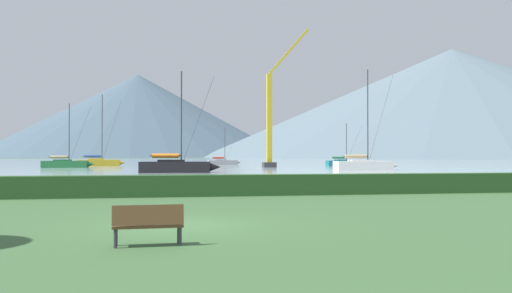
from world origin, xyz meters
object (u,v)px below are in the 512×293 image
at_px(sailboat_slip_3, 99,162).
at_px(park_bench_near_path, 148,223).
at_px(sailboat_slip_0, 364,165).
at_px(sailboat_slip_6, 66,163).
at_px(sailboat_slip_1, 176,166).
at_px(sailboat_slip_2, 344,163).
at_px(sailboat_slip_5, 223,162).
at_px(dock_crane, 271,123).

bearing_deg(sailboat_slip_3, park_bench_near_path, -91.08).
xyz_separation_m(sailboat_slip_0, sailboat_slip_6, (-40.56, 20.97, -0.08)).
bearing_deg(sailboat_slip_0, sailboat_slip_1, -167.77).
distance_m(sailboat_slip_0, sailboat_slip_2, 26.26).
bearing_deg(sailboat_slip_3, sailboat_slip_2, -15.20).
xyz_separation_m(sailboat_slip_1, sailboat_slip_2, (30.60, 30.33, -0.18)).
relative_size(sailboat_slip_2, sailboat_slip_5, 1.04).
relative_size(sailboat_slip_1, sailboat_slip_5, 1.58).
bearing_deg(sailboat_slip_6, sailboat_slip_1, -57.04).
bearing_deg(dock_crane, park_bench_near_path, -103.88).
relative_size(sailboat_slip_1, sailboat_slip_3, 0.92).
height_order(sailboat_slip_1, dock_crane, dock_crane).
distance_m(sailboat_slip_5, sailboat_slip_6, 32.01).
distance_m(sailboat_slip_0, sailboat_slip_6, 45.66).
relative_size(sailboat_slip_1, sailboat_slip_6, 1.16).
xyz_separation_m(sailboat_slip_0, dock_crane, (-8.76, 17.41, 6.34)).
height_order(sailboat_slip_0, sailboat_slip_2, sailboat_slip_0).
height_order(sailboat_slip_3, sailboat_slip_6, sailboat_slip_3).
relative_size(sailboat_slip_0, park_bench_near_path, 8.16).
relative_size(sailboat_slip_1, park_bench_near_path, 7.16).
bearing_deg(dock_crane, sailboat_slip_2, 28.34).
xyz_separation_m(sailboat_slip_6, dock_crane, (31.80, -3.55, 6.43)).
xyz_separation_m(sailboat_slip_2, dock_crane, (-15.00, -8.09, 6.50)).
relative_size(sailboat_slip_3, dock_crane, 0.56).
height_order(sailboat_slip_0, sailboat_slip_1, sailboat_slip_0).
bearing_deg(sailboat_slip_5, sailboat_slip_6, -151.17).
bearing_deg(sailboat_slip_6, sailboat_slip_5, 34.69).
bearing_deg(sailboat_slip_3, sailboat_slip_0, -48.12).
bearing_deg(park_bench_near_path, sailboat_slip_5, 79.71).
xyz_separation_m(sailboat_slip_2, park_bench_near_path, (-32.74, -79.86, -0.05)).
distance_m(sailboat_slip_0, sailboat_slip_1, 24.83).
distance_m(sailboat_slip_1, park_bench_near_path, 49.58).
height_order(sailboat_slip_2, sailboat_slip_6, sailboat_slip_6).
distance_m(sailboat_slip_2, park_bench_near_path, 86.31).
distance_m(sailboat_slip_2, sailboat_slip_6, 47.03).
bearing_deg(dock_crane, sailboat_slip_0, -63.30).
bearing_deg(sailboat_slip_2, park_bench_near_path, -112.00).
bearing_deg(sailboat_slip_6, dock_crane, -5.57).
distance_m(sailboat_slip_2, dock_crane, 18.25).
bearing_deg(sailboat_slip_3, sailboat_slip_1, -78.93).
distance_m(sailboat_slip_3, dock_crane, 31.69).
xyz_separation_m(sailboat_slip_3, sailboat_slip_5, (22.67, 7.79, -0.17)).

